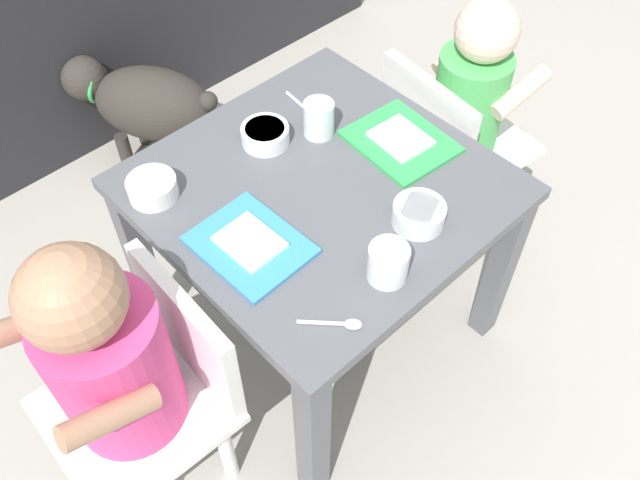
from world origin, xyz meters
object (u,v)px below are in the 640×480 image
at_px(dog, 146,102).
at_px(veggie_bowl_near, 152,187).
at_px(cereal_bowl_right_side, 264,135).
at_px(veggie_bowl_far, 419,214).
at_px(dining_table, 320,212).
at_px(food_tray_left, 250,244).
at_px(seated_child_right, 465,101).
at_px(water_cup_right, 319,121).
at_px(spoon_by_left_tray, 337,323).
at_px(spoon_by_right_tray, 304,108).
at_px(food_tray_right, 401,141).
at_px(water_cup_left, 388,265).
at_px(seated_child_left, 117,362).

height_order(dog, veggie_bowl_near, veggie_bowl_near).
relative_size(cereal_bowl_right_side, veggie_bowl_far, 1.00).
height_order(dining_table, dog, dining_table).
xyz_separation_m(cereal_bowl_right_side, veggie_bowl_far, (0.06, -0.33, 0.00)).
xyz_separation_m(food_tray_left, veggie_bowl_near, (-0.05, 0.21, 0.01)).
bearing_deg(dog, seated_child_right, -59.19).
height_order(water_cup_right, veggie_bowl_far, water_cup_right).
xyz_separation_m(spoon_by_left_tray, spoon_by_right_tray, (0.30, 0.40, 0.00)).
height_order(food_tray_left, veggie_bowl_far, veggie_bowl_far).
bearing_deg(dining_table, spoon_by_left_tray, -128.39).
relative_size(food_tray_right, veggie_bowl_far, 2.20).
bearing_deg(food_tray_right, veggie_bowl_far, -128.99).
distance_m(cereal_bowl_right_side, spoon_by_left_tray, 0.42).
xyz_separation_m(food_tray_right, cereal_bowl_right_side, (-0.19, 0.18, 0.01)).
bearing_deg(dining_table, water_cup_left, -105.66).
distance_m(food_tray_left, spoon_by_right_tray, 0.36).
height_order(veggie_bowl_far, spoon_by_left_tray, veggie_bowl_far).
xyz_separation_m(dining_table, spoon_by_right_tray, (0.12, 0.17, 0.08)).
bearing_deg(dog, food_tray_right, -79.13).
distance_m(seated_child_left, food_tray_left, 0.28).
bearing_deg(water_cup_right, cereal_bowl_right_side, 151.92).
relative_size(water_cup_left, spoon_by_left_tray, 0.81).
bearing_deg(spoon_by_right_tray, dining_table, -124.61).
bearing_deg(food_tray_left, veggie_bowl_far, -32.36).
bearing_deg(water_cup_right, water_cup_left, -115.41).
xyz_separation_m(dining_table, water_cup_left, (-0.06, -0.22, 0.10)).
bearing_deg(water_cup_right, food_tray_left, -155.22).
height_order(dining_table, veggie_bowl_near, veggie_bowl_near).
xyz_separation_m(seated_child_left, water_cup_left, (0.39, -0.19, 0.07)).
xyz_separation_m(cereal_bowl_right_side, spoon_by_left_tray, (-0.18, -0.38, -0.02)).
relative_size(dining_table, seated_child_right, 0.95).
bearing_deg(food_tray_right, water_cup_right, 126.29).
height_order(seated_child_right, dog, seated_child_right).
bearing_deg(water_cup_left, spoon_by_left_tray, -174.51).
bearing_deg(veggie_bowl_far, dog, 91.05).
relative_size(seated_child_left, dog, 1.69).
distance_m(water_cup_right, veggie_bowl_far, 0.28).
distance_m(seated_child_right, water_cup_right, 0.39).
distance_m(water_cup_left, veggie_bowl_far, 0.13).
bearing_deg(seated_child_right, veggie_bowl_near, 166.79).
relative_size(food_tray_right, veggie_bowl_near, 2.27).
bearing_deg(seated_child_right, spoon_by_left_tray, -158.48).
bearing_deg(food_tray_left, dining_table, 8.27).
xyz_separation_m(seated_child_right, food_tray_left, (-0.63, -0.04, 0.08)).
distance_m(veggie_bowl_far, veggie_bowl_near, 0.46).
xyz_separation_m(water_cup_right, veggie_bowl_far, (-0.03, -0.28, -0.01)).
distance_m(seated_child_right, water_cup_left, 0.58).
height_order(food_tray_right, veggie_bowl_near, veggie_bowl_near).
distance_m(water_cup_right, cereal_bowl_right_side, 0.11).
distance_m(dining_table, spoon_by_right_tray, 0.22).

